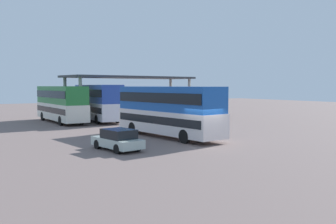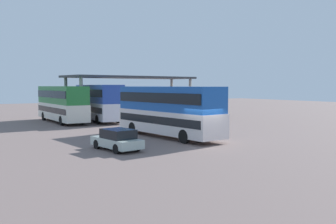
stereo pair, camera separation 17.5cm
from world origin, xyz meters
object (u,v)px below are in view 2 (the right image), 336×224
double_decker_main (168,109)px  parked_hatchback (117,140)px  double_decker_near_canopy (62,102)px  double_decker_mid_row (99,101)px

double_decker_main → parked_hatchback: 6.99m
double_decker_main → double_decker_near_canopy: double_decker_near_canopy is taller
parked_hatchback → double_decker_near_canopy: 20.08m
double_decker_main → double_decker_near_canopy: size_ratio=0.99×
double_decker_near_canopy → parked_hatchback: bearing=172.4°
double_decker_main → double_decker_near_canopy: (-3.52, 16.54, 0.00)m
parked_hatchback → double_decker_mid_row: double_decker_mid_row is taller
double_decker_main → parked_hatchback: bearing=113.8°
double_decker_main → double_decker_near_canopy: bearing=6.5°
double_decker_mid_row → double_decker_near_canopy: bearing=77.8°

